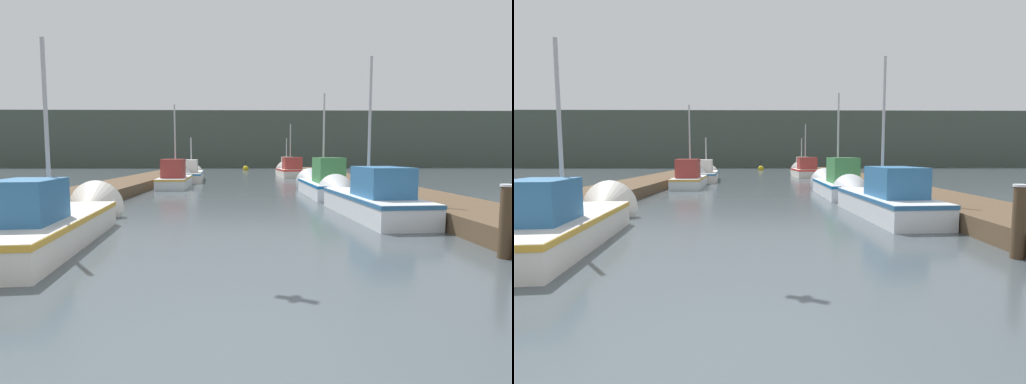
{
  "view_description": "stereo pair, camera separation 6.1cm",
  "coord_description": "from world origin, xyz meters",
  "views": [
    {
      "loc": [
        0.14,
        -3.21,
        1.78
      ],
      "look_at": [
        0.44,
        10.64,
        0.44
      ],
      "focal_mm": 28.0,
      "sensor_mm": 36.0,
      "label": 1
    },
    {
      "loc": [
        0.2,
        -3.21,
        1.78
      ],
      "look_at": [
        0.44,
        10.64,
        0.44
      ],
      "focal_mm": 28.0,
      "sensor_mm": 36.0,
      "label": 2
    }
  ],
  "objects": [
    {
      "name": "dock_left",
      "position": [
        -5.85,
        16.0,
        0.22
      ],
      "size": [
        2.39,
        40.0,
        0.44
      ],
      "color": "brown",
      "rests_on": "ground_plane"
    },
    {
      "name": "ground_plane",
      "position": [
        0.0,
        0.0,
        0.0
      ],
      "size": [
        200.0,
        200.0,
        0.0
      ],
      "color": "#424C51"
    },
    {
      "name": "distant_shore_ridge",
      "position": [
        0.0,
        55.75,
        3.61
      ],
      "size": [
        120.0,
        16.0,
        7.21
      ],
      "color": "#424C42",
      "rests_on": "ground_plane"
    },
    {
      "name": "fishing_boat_6",
      "position": [
        3.61,
        32.25,
        0.45
      ],
      "size": [
        1.69,
        5.31,
        3.53
      ],
      "rotation": [
        0.0,
        0.0,
        -0.03
      ],
      "color": "silver",
      "rests_on": "ground_plane"
    },
    {
      "name": "fishing_boat_3",
      "position": [
        -3.71,
        18.41,
        0.47
      ],
      "size": [
        1.71,
        5.31,
        4.77
      ],
      "rotation": [
        0.0,
        0.0,
        0.05
      ],
      "color": "silver",
      "rests_on": "ground_plane"
    },
    {
      "name": "fishing_boat_0",
      "position": [
        -3.83,
        5.22,
        0.39
      ],
      "size": [
        2.11,
        6.15,
        4.45
      ],
      "rotation": [
        0.0,
        0.0,
        0.09
      ],
      "color": "silver",
      "rests_on": "ground_plane"
    },
    {
      "name": "fishing_boat_5",
      "position": [
        3.43,
        27.66,
        0.48
      ],
      "size": [
        2.02,
        4.7,
        4.54
      ],
      "rotation": [
        0.0,
        0.0,
        0.08
      ],
      "color": "silver",
      "rests_on": "ground_plane"
    },
    {
      "name": "channel_buoy",
      "position": [
        -0.02,
        39.76,
        0.17
      ],
      "size": [
        0.61,
        0.61,
        1.11
      ],
      "color": "gold",
      "rests_on": "ground_plane"
    },
    {
      "name": "dock_right",
      "position": [
        5.85,
        16.0,
        0.22
      ],
      "size": [
        2.39,
        40.0,
        0.44
      ],
      "color": "brown",
      "rests_on": "ground_plane"
    },
    {
      "name": "mooring_piling_2",
      "position": [
        4.52,
        3.36,
        0.64
      ],
      "size": [
        0.25,
        0.25,
        1.27
      ],
      "color": "#473523",
      "rests_on": "ground_plane"
    },
    {
      "name": "mooring_piling_1",
      "position": [
        4.78,
        20.57,
        0.69
      ],
      "size": [
        0.28,
        0.28,
        1.36
      ],
      "color": "#473523",
      "rests_on": "ground_plane"
    },
    {
      "name": "fishing_boat_4",
      "position": [
        -3.56,
        23.45,
        0.43
      ],
      "size": [
        1.89,
        6.46,
        3.19
      ],
      "rotation": [
        0.0,
        0.0,
        0.08
      ],
      "color": "silver",
      "rests_on": "ground_plane"
    },
    {
      "name": "fishing_boat_2",
      "position": [
        3.42,
        14.27,
        0.48
      ],
      "size": [
        1.67,
        6.06,
        4.77
      ],
      "rotation": [
        0.0,
        0.0,
        0.02
      ],
      "color": "silver",
      "rests_on": "ground_plane"
    },
    {
      "name": "fishing_boat_1",
      "position": [
        3.64,
        8.61,
        0.46
      ],
      "size": [
        1.89,
        6.17,
        4.92
      ],
      "rotation": [
        0.0,
        0.0,
        0.07
      ],
      "color": "silver",
      "rests_on": "ground_plane"
    }
  ]
}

